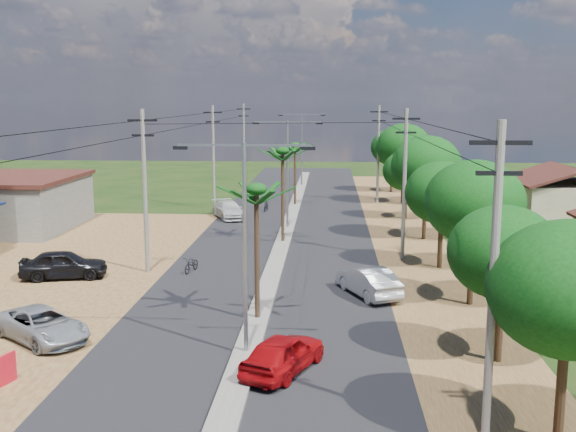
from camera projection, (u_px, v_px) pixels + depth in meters
The scene contains 34 objects.
ground at pixel (246, 356), 25.31m from camera, with size 160.00×160.00×0.00m, color black.
road at pixel (277, 261), 40.06m from camera, with size 12.00×110.00×0.04m, color black.
median at pixel (281, 249), 42.99m from camera, with size 1.00×90.00×0.18m, color #605E56.
dirt_shoulder_east at pixel (421, 263), 39.54m from camera, with size 5.00×90.00×0.03m, color brown.
low_shed at pixel (4, 203), 49.84m from camera, with size 10.40×10.40×3.95m.
house_east_far at pixel (565, 194), 51.17m from camera, with size 7.60×7.50×4.60m.
tree_east_a at pixel (569, 289), 18.07m from camera, with size 4.40×4.40×6.37m.
tree_east_b at pixel (503, 253), 24.04m from camera, with size 4.00×4.00×5.83m.
tree_east_c at pixel (474, 202), 30.77m from camera, with size 4.60×4.60×6.83m.
tree_east_d at pixel (442, 193), 37.77m from camera, with size 4.20×4.20×6.13m.
tree_east_e at pixel (426, 166), 45.49m from camera, with size 4.80×4.80×7.14m.
tree_east_f at pixel (406, 171), 53.59m from camera, with size 3.80×3.80×5.52m.
tree_east_g at pixel (404, 147), 61.19m from camera, with size 5.00×5.00×7.38m.
tree_east_h at pixel (392, 147), 69.18m from camera, with size 4.40×4.40×6.52m.
palm_median_near at pixel (256, 195), 28.29m from camera, with size 2.00×2.00×6.15m.
palm_median_mid at pixel (283, 155), 43.97m from camera, with size 2.00×2.00×6.55m.
palm_median_far at pixel (295, 148), 59.81m from camera, with size 2.00×2.00×5.85m.
streetlight_near at pixel (245, 231), 24.49m from camera, with size 5.10×0.18×8.00m.
streetlight_mid at pixel (287, 165), 49.07m from camera, with size 5.10×0.18×8.00m.
streetlight_far at pixel (302, 143), 73.66m from camera, with size 5.10×0.18×8.00m.
utility_pole_w_b at pixel (145, 188), 36.72m from camera, with size 1.60×0.24×9.00m.
utility_pole_w_c at pixel (213, 155), 58.35m from camera, with size 1.60×0.24×9.00m.
utility_pole_w_d at pixel (244, 140), 79.00m from camera, with size 1.60×0.24×9.00m.
utility_pole_e_a at pixel (493, 278), 18.14m from camera, with size 1.60×0.24×9.00m.
utility_pole_e_b at pixel (404, 181), 39.78m from camera, with size 1.60×0.24×9.00m.
utility_pole_e_c at pixel (378, 152), 61.41m from camera, with size 1.60×0.24×9.00m.
car_red_near at pixel (283, 354), 23.61m from camera, with size 1.63×4.05×1.38m, color #94080B.
car_silver_mid at pixel (368, 282), 32.85m from camera, with size 1.53×4.39×1.44m, color #92969A.
car_white_far at pixel (229, 210), 54.26m from camera, with size 1.89×4.64×1.35m, color #A9AAA5.
car_parked_silver at pixel (42, 326), 26.74m from camera, with size 2.11×4.58×1.27m, color #92969A.
car_parked_dark at pixel (64, 265), 36.02m from camera, with size 1.81×4.51×1.54m, color black.
moto_rider_west_a at pixel (192, 265), 37.37m from camera, with size 0.58×1.67×0.88m, color black.
moto_rider_west_b at pixel (266, 206), 57.61m from camera, with size 0.43×1.53×0.92m, color black.
roadside_sign at pixel (2, 372), 22.45m from camera, with size 0.45×1.26×1.07m.
Camera 1 is at (3.04, -23.89, 9.51)m, focal length 42.00 mm.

